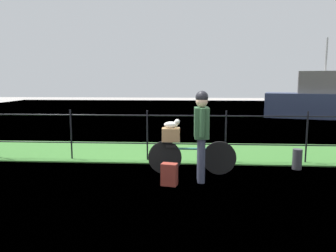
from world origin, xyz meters
The scene contains 11 objects.
ground_plane centered at (0.00, 0.00, 0.00)m, with size 60.00×60.00×0.00m, color #9E9993.
grass_strip centered at (0.00, 2.84, 0.01)m, with size 27.00×2.40×0.03m, color #38702D.
harbor_water centered at (0.00, 10.27, 0.00)m, with size 30.00×30.00×0.00m, color #426684.
iron_fence centered at (0.00, 1.92, 0.69)m, with size 18.04×0.04×1.19m.
bicycle_main centered at (1.01, 0.90, 0.35)m, with size 1.76×0.17×0.67m.
wooden_crate centered at (0.61, 0.89, 0.80)m, with size 0.35×0.25×0.26m, color #A87F51.
terrier_dog centered at (0.63, 0.90, 1.01)m, with size 0.32×0.15×0.18m.
cyclist_person centered at (1.19, 0.46, 1.00)m, with size 0.27×0.54×1.68m.
backpack_on_paving centered at (0.62, 0.17, 0.20)m, with size 0.28×0.18×0.40m, color maroon.
mooring_bollard centered at (3.25, 1.42, 0.22)m, with size 0.20×0.20×0.43m, color #38383D.
moored_boat_near centered at (7.61, 11.12, 0.87)m, with size 5.75×3.12×3.92m.
Camera 1 is at (0.95, -5.44, 1.87)m, focal length 34.73 mm.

